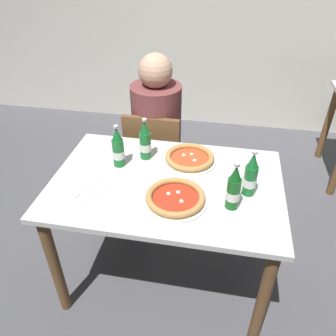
{
  "coord_description": "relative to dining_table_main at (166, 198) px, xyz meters",
  "views": [
    {
      "loc": [
        0.26,
        -1.36,
        1.82
      ],
      "look_at": [
        0.0,
        0.05,
        0.8
      ],
      "focal_mm": 35.83,
      "sensor_mm": 36.0,
      "label": 1
    }
  ],
  "objects": [
    {
      "name": "chair_behind_table",
      "position": [
        -0.2,
        0.61,
        -0.15
      ],
      "size": [
        0.41,
        0.41,
        0.85
      ],
      "rotation": [
        0.0,
        0.0,
        3.12
      ],
      "color": "brown",
      "rests_on": "ground_plane"
    },
    {
      "name": "napkin_with_cutlery",
      "position": [
        -0.37,
        -0.15,
        0.12
      ],
      "size": [
        0.21,
        0.21,
        0.01
      ],
      "color": "white",
      "rests_on": "dining_table_main"
    },
    {
      "name": "beer_bottle_right",
      "position": [
        -0.28,
        0.1,
        0.22
      ],
      "size": [
        0.07,
        0.07,
        0.25
      ],
      "color": "#196B2D",
      "rests_on": "dining_table_main"
    },
    {
      "name": "ground_plane",
      "position": [
        0.0,
        0.0,
        -0.64
      ],
      "size": [
        8.0,
        8.0,
        0.0
      ],
      "primitive_type": "plane",
      "color": "#4C4C51"
    },
    {
      "name": "beer_bottle_center",
      "position": [
        0.34,
        -0.13,
        0.22
      ],
      "size": [
        0.07,
        0.07,
        0.25
      ],
      "color": "#14591E",
      "rests_on": "dining_table_main"
    },
    {
      "name": "diner_seated",
      "position": [
        -0.19,
        0.66,
        -0.05
      ],
      "size": [
        0.34,
        0.34,
        1.21
      ],
      "color": "#2D3342",
      "rests_on": "ground_plane"
    },
    {
      "name": "beer_bottle_left",
      "position": [
        0.42,
        -0.02,
        0.22
      ],
      "size": [
        0.07,
        0.07,
        0.25
      ],
      "color": "#196B2D",
      "rests_on": "dining_table_main"
    },
    {
      "name": "pizza_margherita_near",
      "position": [
        0.09,
        0.21,
        0.14
      ],
      "size": [
        0.3,
        0.3,
        0.04
      ],
      "color": "white",
      "rests_on": "dining_table_main"
    },
    {
      "name": "beer_bottle_extra",
      "position": [
        -0.16,
        0.2,
        0.22
      ],
      "size": [
        0.07,
        0.07,
        0.25
      ],
      "color": "#196B2D",
      "rests_on": "dining_table_main"
    },
    {
      "name": "pizza_marinara_far",
      "position": [
        0.07,
        -0.15,
        0.14
      ],
      "size": [
        0.31,
        0.31,
        0.04
      ],
      "color": "white",
      "rests_on": "dining_table_main"
    },
    {
      "name": "dining_table_main",
      "position": [
        0.0,
        0.0,
        0.0
      ],
      "size": [
        1.2,
        0.8,
        0.75
      ],
      "color": "silver",
      "rests_on": "ground_plane"
    }
  ]
}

